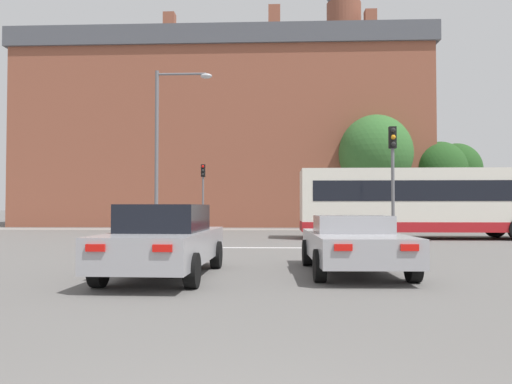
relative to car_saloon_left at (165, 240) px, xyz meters
The scene contains 13 objects.
stop_line_strip 7.72m from the car_saloon_left, 74.53° to the left, with size 7.22×0.30×0.01m, color silver.
far_pavement 21.75m from the car_saloon_left, 84.59° to the left, with size 68.02×2.50×0.01m, color gray.
brick_civic_building 31.18m from the car_saloon_left, 93.35° to the left, with size 31.17×12.14×20.86m.
car_saloon_left is the anchor object (origin of this frame).
car_roadster_right 4.10m from the car_saloon_left, 10.97° to the left, with size 2.12×4.52×1.26m.
bus_crossing_lead 15.74m from the car_saloon_left, 54.28° to the left, with size 11.52×2.74×3.16m.
traffic_light_far_left 21.51m from the car_saloon_left, 96.48° to the left, with size 0.26×0.31×4.17m.
traffic_light_near_right 10.60m from the car_saloon_left, 50.76° to the left, with size 0.26×0.31×4.40m.
street_lamp_junction 11.88m from the car_saloon_left, 102.64° to the left, with size 2.49×0.36×7.38m.
pedestrian_waiting 23.61m from the car_saloon_left, 68.82° to the left, with size 0.42×0.25×1.67m.
tree_by_building 29.09m from the car_saloon_left, 61.42° to the left, with size 3.79×3.79×6.07m.
tree_kerbside 26.22m from the car_saloon_left, 69.39° to the left, with size 5.05×5.05×7.80m.
tree_distant 31.06m from the car_saloon_left, 59.97° to the left, with size 3.66×3.66×6.11m.
Camera 1 is at (0.30, -2.29, 1.46)m, focal length 35.00 mm.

